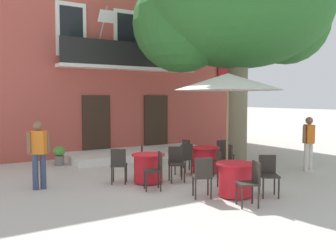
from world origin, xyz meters
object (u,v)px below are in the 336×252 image
at_px(cafe_chair_middle_0, 156,168).
at_px(ground_planter_left, 59,154).
at_px(cafe_chair_near_tree_3, 185,157).
at_px(cafe_chair_front_2, 251,180).
at_px(cafe_chair_middle_2, 146,158).
at_px(cafe_umbrella, 228,82).
at_px(cafe_chair_front_3, 268,173).
at_px(cafe_chair_near_tree_0, 224,158).
at_px(cafe_chair_front_0, 223,167).
at_px(cafe_chair_near_tree_1, 224,153).
at_px(cafe_table_front, 235,179).
at_px(cafe_chair_front_1, 203,175).
at_px(pedestrian_mid_plaza, 309,141).
at_px(cafe_chair_near_tree_2, 189,152).
at_px(plane_tree, 236,14).
at_px(pedestrian_near_entrance, 39,151).
at_px(cafe_table_middle, 148,168).
at_px(cafe_chair_middle_3, 119,163).
at_px(cafe_chair_middle_1, 176,161).
at_px(cafe_table_near_tree, 205,160).

height_order(cafe_chair_middle_0, ground_planter_left, cafe_chair_middle_0).
xyz_separation_m(cafe_chair_near_tree_3, cafe_chair_front_2, (-0.54, -3.14, 0.00)).
height_order(cafe_chair_middle_2, cafe_chair_front_2, same).
distance_m(cafe_chair_near_tree_3, cafe_umbrella, 2.40).
bearing_deg(cafe_chair_front_3, cafe_chair_near_tree_0, 76.69).
relative_size(cafe_chair_near_tree_3, cafe_chair_front_0, 1.00).
bearing_deg(cafe_chair_near_tree_1, cafe_table_front, -126.06).
height_order(cafe_chair_middle_0, cafe_chair_middle_2, same).
xyz_separation_m(cafe_chair_front_1, pedestrian_mid_plaza, (4.58, 0.77, 0.39)).
distance_m(cafe_chair_near_tree_2, cafe_chair_front_2, 4.12).
height_order(plane_tree, ground_planter_left, plane_tree).
xyz_separation_m(cafe_table_front, pedestrian_mid_plaza, (3.87, 1.04, 0.53)).
xyz_separation_m(cafe_chair_front_1, pedestrian_near_entrance, (-2.83, 2.74, 0.40)).
xyz_separation_m(cafe_chair_near_tree_1, cafe_table_middle, (-2.81, -0.30, -0.14)).
bearing_deg(cafe_table_middle, cafe_chair_middle_3, 155.46).
bearing_deg(cafe_chair_near_tree_3, plane_tree, 17.99).
relative_size(plane_tree, cafe_chair_middle_0, 7.68).
height_order(cafe_chair_near_tree_1, cafe_chair_near_tree_3, same).
bearing_deg(cafe_chair_near_tree_0, cafe_chair_front_1, -142.25).
bearing_deg(cafe_table_front, cafe_chair_front_0, 69.93).
xyz_separation_m(ground_planter_left, pedestrian_mid_plaza, (6.10, -4.91, 0.56)).
distance_m(cafe_chair_middle_1, cafe_chair_front_3, 2.50).
relative_size(cafe_chair_near_tree_3, pedestrian_mid_plaza, 0.56).
bearing_deg(cafe_table_near_tree, cafe_table_middle, -172.61).
height_order(cafe_chair_near_tree_1, cafe_chair_middle_1, same).
relative_size(cafe_umbrella, pedestrian_mid_plaza, 1.78).
xyz_separation_m(plane_tree, cafe_table_front, (-2.91, -3.27, -4.55)).
xyz_separation_m(cafe_chair_near_tree_2, ground_planter_left, (-3.24, 2.74, -0.17)).
height_order(cafe_chair_near_tree_3, cafe_table_middle, cafe_chair_near_tree_3).
relative_size(cafe_chair_front_0, pedestrian_near_entrance, 0.55).
distance_m(cafe_chair_near_tree_0, cafe_umbrella, 2.10).
relative_size(plane_tree, cafe_table_front, 8.09).
bearing_deg(cafe_chair_near_tree_1, cafe_table_near_tree, -177.55).
relative_size(cafe_table_near_tree, cafe_chair_front_1, 0.95).
bearing_deg(cafe_chair_front_3, cafe_chair_near_tree_3, 97.58).
bearing_deg(cafe_chair_near_tree_1, cafe_chair_middle_1, -166.30).
bearing_deg(cafe_chair_near_tree_3, cafe_chair_front_3, -82.42).
height_order(cafe_chair_near_tree_0, pedestrian_mid_plaza, pedestrian_mid_plaza).
bearing_deg(cafe_chair_middle_2, cafe_chair_near_tree_3, -24.75).
relative_size(cafe_table_front, cafe_chair_front_0, 0.95).
bearing_deg(cafe_chair_middle_1, pedestrian_near_entrance, 162.62).
bearing_deg(cafe_chair_middle_0, cafe_chair_middle_1, 29.16).
distance_m(cafe_chair_middle_0, cafe_chair_front_3, 2.60).
bearing_deg(cafe_chair_near_tree_1, cafe_chair_middle_2, 171.09).
distance_m(cafe_chair_near_tree_3, cafe_chair_front_0, 1.71).
relative_size(cafe_chair_near_tree_2, cafe_umbrella, 0.31).
distance_m(cafe_table_middle, cafe_chair_middle_3, 0.77).
bearing_deg(cafe_chair_near_tree_2, cafe_table_near_tree, -85.97).
bearing_deg(cafe_chair_middle_3, cafe_chair_front_0, -42.81).
height_order(cafe_chair_middle_1, cafe_umbrella, cafe_umbrella).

